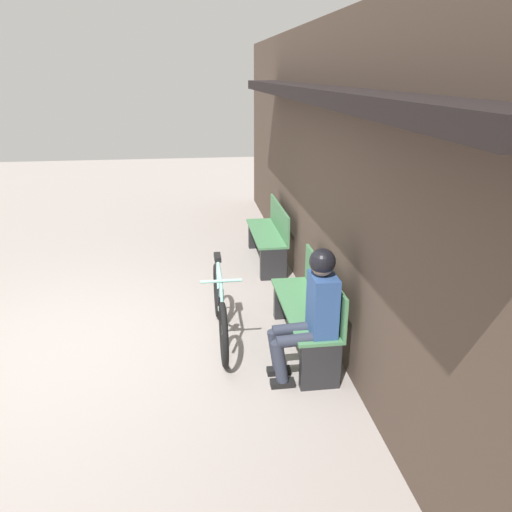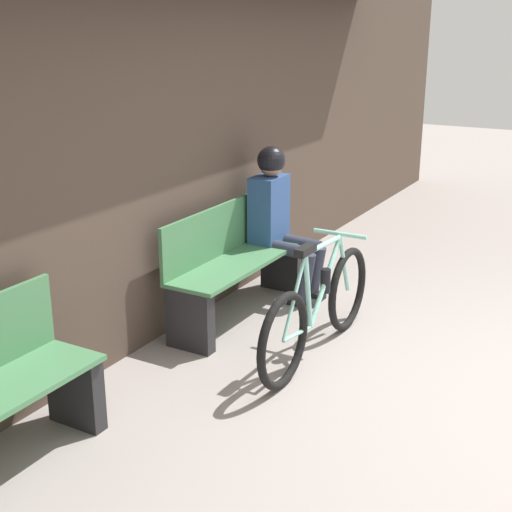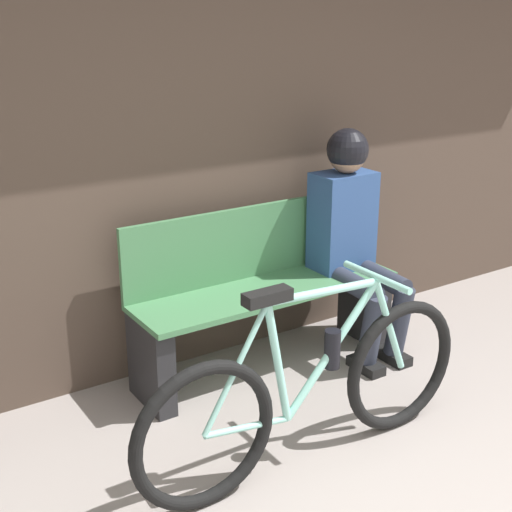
% 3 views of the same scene
% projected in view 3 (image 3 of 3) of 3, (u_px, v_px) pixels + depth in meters
% --- Properties ---
extents(storefront_wall, '(12.00, 0.56, 3.20)m').
position_uv_depth(storefront_wall, '(172.00, 54.00, 3.50)').
color(storefront_wall, '#4C3D33').
rests_on(storefront_wall, ground_plane).
extents(park_bench_near, '(1.48, 0.42, 0.87)m').
position_uv_depth(park_bench_near, '(262.00, 296.00, 3.84)').
color(park_bench_near, '#477F51').
rests_on(park_bench_near, ground_plane).
extents(bicycle, '(1.67, 0.40, 0.86)m').
position_uv_depth(bicycle, '(312.00, 392.00, 3.00)').
color(bicycle, black).
rests_on(bicycle, ground_plane).
extents(person_seated, '(0.34, 0.59, 1.27)m').
position_uv_depth(person_seated, '(352.00, 227.00, 3.93)').
color(person_seated, '#2D3342').
rests_on(person_seated, ground_plane).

